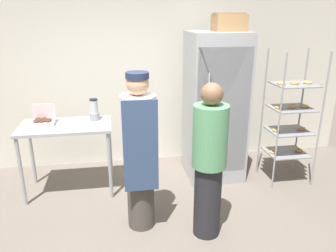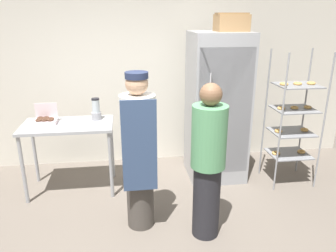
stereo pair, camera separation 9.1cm
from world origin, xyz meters
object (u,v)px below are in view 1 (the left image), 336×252
object	(u,v)px
refrigerator	(215,107)
cardboard_storage_box	(229,22)
baking_rack	(290,119)
person_baker	(140,151)
blender_pitcher	(94,111)
donut_box	(43,121)
person_customer	(209,162)

from	to	relation	value
refrigerator	cardboard_storage_box	world-z (taller)	cardboard_storage_box
baking_rack	person_baker	distance (m)	2.18
person_baker	blender_pitcher	bearing A→B (deg)	115.44
refrigerator	donut_box	bearing A→B (deg)	-177.01
donut_box	blender_pitcher	size ratio (longest dim) A/B	0.99
blender_pitcher	cardboard_storage_box	world-z (taller)	cardboard_storage_box
person_baker	person_customer	bearing A→B (deg)	-20.68
refrigerator	person_baker	xyz separation A→B (m)	(-1.11, -1.06, -0.12)
baking_rack	person_baker	size ratio (longest dim) A/B	1.06
person_baker	cardboard_storage_box	bearing A→B (deg)	40.69
donut_box	person_customer	bearing A→B (deg)	-34.10
donut_box	blender_pitcher	distance (m)	0.63
blender_pitcher	cardboard_storage_box	xyz separation A→B (m)	(1.74, 0.04, 1.07)
baking_rack	cardboard_storage_box	size ratio (longest dim) A/B	4.42
blender_pitcher	person_baker	bearing A→B (deg)	-64.56
refrigerator	person_customer	size ratio (longest dim) A/B	1.24
donut_box	cardboard_storage_box	distance (m)	2.62
baking_rack	cardboard_storage_box	bearing A→B (deg)	157.90
baking_rack	person_customer	size ratio (longest dim) A/B	1.10
baking_rack	person_baker	xyz separation A→B (m)	(-2.05, -0.74, -0.01)
refrigerator	blender_pitcher	xyz separation A→B (m)	(-1.60, -0.03, 0.03)
person_baker	person_customer	xyz separation A→B (m)	(0.66, -0.25, -0.05)
cardboard_storage_box	person_baker	world-z (taller)	cardboard_storage_box
baking_rack	cardboard_storage_box	xyz separation A→B (m)	(-0.81, 0.33, 1.21)
baking_rack	cardboard_storage_box	distance (m)	1.49
refrigerator	blender_pitcher	bearing A→B (deg)	-178.90
person_baker	person_customer	world-z (taller)	person_baker
refrigerator	donut_box	distance (m)	2.22
donut_box	cardboard_storage_box	xyz separation A→B (m)	(2.35, 0.12, 1.14)
refrigerator	baking_rack	world-z (taller)	refrigerator
baking_rack	donut_box	bearing A→B (deg)	176.32
baking_rack	refrigerator	bearing A→B (deg)	161.31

